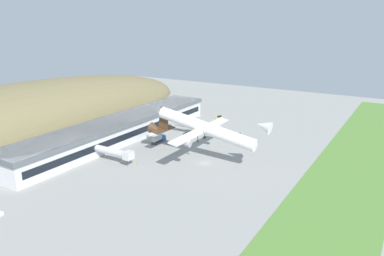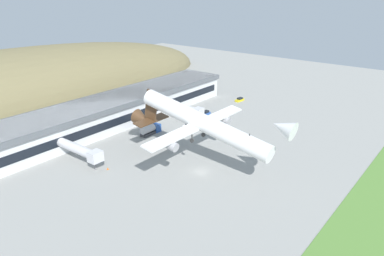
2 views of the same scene
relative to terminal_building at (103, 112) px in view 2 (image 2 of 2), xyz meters
name	(u,v)px [view 2 (image 2 of 2)]	position (x,y,z in m)	size (l,w,h in m)	color
ground_plane	(201,172)	(-5.69, -45.46, -5.21)	(322.64, 322.64, 0.00)	gray
terminal_building	(103,112)	(0.00, 0.00, 0.00)	(112.23, 17.78, 9.19)	silver
jetway_0	(81,150)	(-21.99, -17.56, -1.22)	(3.38, 16.73, 5.43)	silver
jetway_1	(186,109)	(23.03, -17.12, -1.22)	(3.38, 15.90, 5.43)	silver
cargo_airplane	(201,123)	(-2.90, -43.17, 6.93)	(38.05, 49.76, 13.12)	white
service_car_0	(189,125)	(17.87, -22.52, -4.54)	(4.29, 1.95, 1.62)	silver
service_car_2	(240,100)	(54.51, -20.49, -4.61)	(4.37, 2.14, 1.45)	gold
service_car_3	(206,113)	(31.31, -19.90, -4.52)	(4.03, 1.83, 1.66)	#264C99
fuel_truck	(150,130)	(5.08, -16.94, -3.72)	(7.90, 2.38, 3.13)	#264C99
traffic_cone_0	(108,168)	(-19.88, -25.49, -4.93)	(0.52, 0.52, 0.58)	orange
traffic_cone_1	(154,143)	(-0.13, -23.48, -4.93)	(0.52, 0.52, 0.58)	orange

